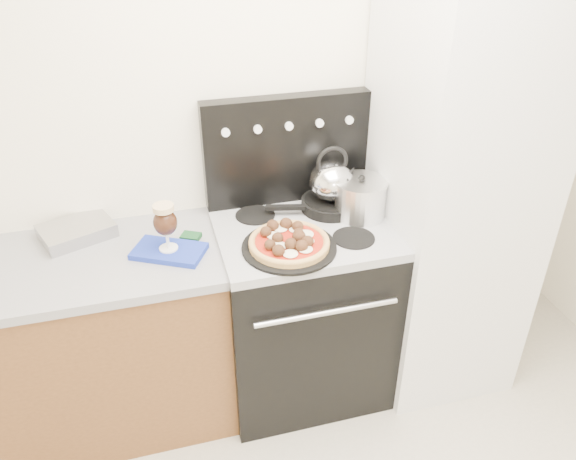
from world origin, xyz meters
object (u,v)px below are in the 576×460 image
object	(u,v)px
oven_mitt	(169,251)
beer_glass	(166,227)
stock_pot	(360,199)
tea_kettle	(331,178)
base_cabinet	(61,353)
stove_body	(301,312)
skillet	(330,204)
fridge	(450,203)
pizza	(289,241)
pizza_pan	(289,247)

from	to	relation	value
oven_mitt	beer_glass	bearing A→B (deg)	0.00
stock_pot	tea_kettle	bearing A→B (deg)	139.42
base_cabinet	stove_body	xyz separation A→B (m)	(1.10, -0.02, 0.01)
skillet	stock_pot	bearing A→B (deg)	-40.58
stove_body	skillet	world-z (taller)	skillet
base_cabinet	fridge	xyz separation A→B (m)	(1.80, -0.05, 0.52)
beer_glass	tea_kettle	xyz separation A→B (m)	(0.75, 0.15, 0.05)
base_cabinet	pizza	size ratio (longest dim) A/B	4.38
pizza_pan	skillet	size ratio (longest dim) A/B	1.46
oven_mitt	pizza_pan	xyz separation A→B (m)	(0.48, -0.12, 0.01)
stove_body	stock_pot	size ratio (longest dim) A/B	3.90
base_cabinet	stock_pot	size ratio (longest dim) A/B	6.43
fridge	stock_pot	distance (m)	0.43
oven_mitt	stock_pot	bearing A→B (deg)	3.86
pizza_pan	stock_pot	world-z (taller)	stock_pot
stove_body	tea_kettle	world-z (taller)	tea_kettle
fridge	skillet	xyz separation A→B (m)	(-0.53, 0.14, -0.01)
base_cabinet	pizza_pan	xyz separation A→B (m)	(1.00, -0.18, 0.50)
skillet	tea_kettle	size ratio (longest dim) A/B	1.23
stove_body	beer_glass	world-z (taller)	beer_glass
oven_mitt	pizza_pan	distance (m)	0.49
base_cabinet	oven_mitt	bearing A→B (deg)	-5.96
pizza	skillet	size ratio (longest dim) A/B	1.23
pizza	fridge	bearing A→B (deg)	8.94
base_cabinet	fridge	world-z (taller)	fridge
stock_pot	skillet	bearing A→B (deg)	139.42
fridge	stove_body	bearing A→B (deg)	177.95
pizza_pan	pizza	distance (m)	0.03
base_cabinet	stove_body	size ratio (longest dim) A/B	1.65
base_cabinet	tea_kettle	xyz separation A→B (m)	(1.27, 0.09, 0.65)
beer_glass	skillet	world-z (taller)	beer_glass
pizza	stove_body	bearing A→B (deg)	55.52
stove_body	fridge	bearing A→B (deg)	-2.05
pizza_pan	base_cabinet	bearing A→B (deg)	170.01
base_cabinet	tea_kettle	bearing A→B (deg)	4.27
stove_body	pizza	bearing A→B (deg)	-124.48
skillet	pizza_pan	bearing A→B (deg)	-135.01
fridge	beer_glass	size ratio (longest dim) A/B	9.10
oven_mitt	beer_glass	distance (m)	0.12
oven_mitt	skillet	distance (m)	0.77
stove_body	pizza	xyz separation A→B (m)	(-0.10, -0.15, 0.52)
oven_mitt	pizza	size ratio (longest dim) A/B	0.87
pizza_pan	tea_kettle	world-z (taller)	tea_kettle
tea_kettle	stock_pot	xyz separation A→B (m)	(0.11, -0.09, -0.08)
pizza_pan	stock_pot	xyz separation A→B (m)	(0.38, 0.18, 0.08)
oven_mitt	tea_kettle	size ratio (longest dim) A/B	1.31
skillet	stock_pot	distance (m)	0.15
base_cabinet	oven_mitt	world-z (taller)	oven_mitt
fridge	beer_glass	distance (m)	1.29
stove_body	base_cabinet	bearing A→B (deg)	178.70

